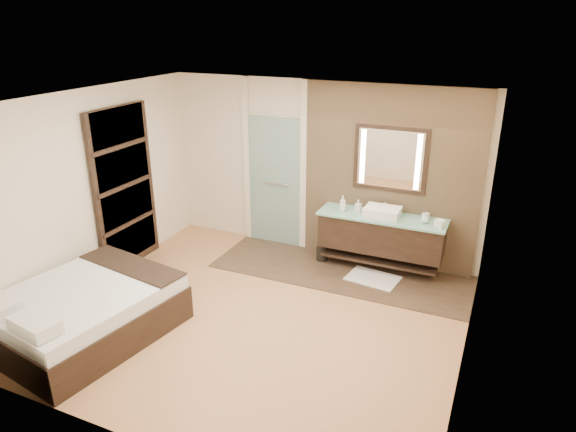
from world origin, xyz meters
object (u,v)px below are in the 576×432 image
at_px(mirror_unit, 390,159).
at_px(waste_bin, 322,254).
at_px(vanity, 381,234).
at_px(bed, 85,312).

height_order(mirror_unit, waste_bin, mirror_unit).
relative_size(mirror_unit, waste_bin, 4.77).
xyz_separation_m(mirror_unit, waste_bin, (-0.89, -0.31, -1.54)).
bearing_deg(mirror_unit, vanity, -90.00).
bearing_deg(bed, mirror_unit, 59.78).
relative_size(vanity, waste_bin, 8.32).
distance_m(mirror_unit, waste_bin, 1.80).
bearing_deg(waste_bin, vanity, 4.39).
distance_m(vanity, waste_bin, 1.01).
relative_size(vanity, mirror_unit, 1.75).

